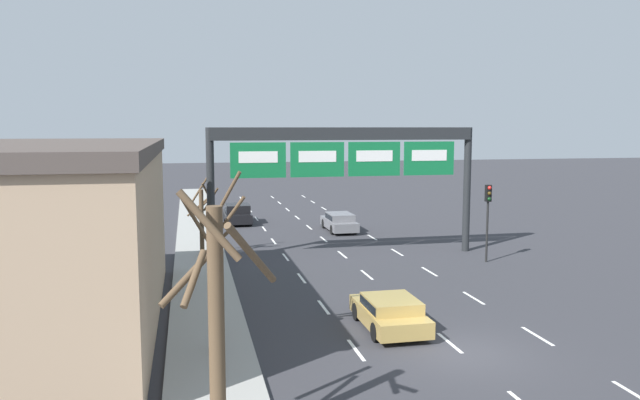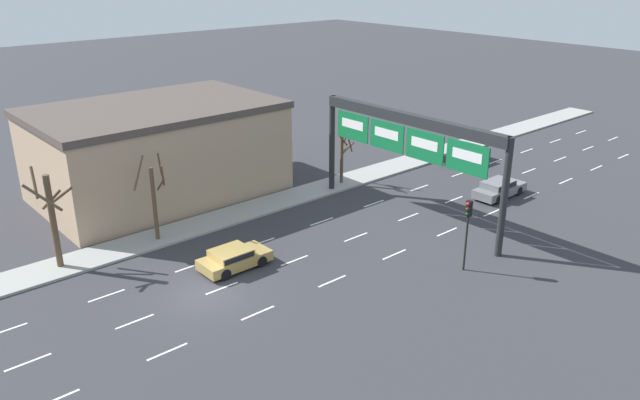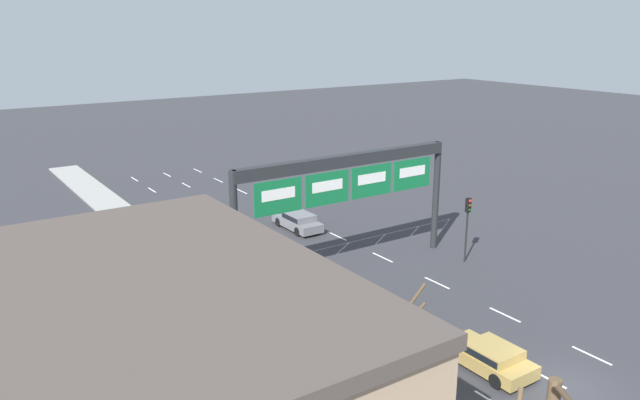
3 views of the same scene
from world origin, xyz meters
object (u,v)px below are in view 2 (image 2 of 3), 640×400
at_px(car_black, 466,153).
at_px(car_gold, 234,258).
at_px(tree_bare_second, 52,216).
at_px(sign_gantry, 408,135).
at_px(tree_bare_third, 343,154).
at_px(car_grey, 499,188).
at_px(tree_bare_closest, 154,196).
at_px(traffic_light_near_gantry, 468,221).

height_order(car_black, car_gold, car_black).
bearing_deg(tree_bare_second, car_black, 84.75).
distance_m(sign_gantry, car_gold, 13.84).
relative_size(car_black, tree_bare_third, 0.95).
height_order(car_gold, tree_bare_third, tree_bare_third).
height_order(car_grey, tree_bare_closest, tree_bare_closest).
height_order(sign_gantry, traffic_light_near_gantry, sign_gantry).
relative_size(tree_bare_closest, tree_bare_second, 0.98).
height_order(tree_bare_second, tree_bare_third, tree_bare_second).
relative_size(car_gold, tree_bare_third, 0.88).
distance_m(sign_gantry, tree_bare_second, 21.91).
bearing_deg(tree_bare_second, car_gold, 49.00).
relative_size(sign_gantry, car_gold, 3.75).
bearing_deg(car_grey, traffic_light_near_gantry, -64.67).
relative_size(traffic_light_near_gantry, tree_bare_closest, 0.73).
bearing_deg(tree_bare_closest, car_gold, 13.45).
distance_m(sign_gantry, traffic_light_near_gantry, 8.30).
distance_m(car_grey, traffic_light_near_gantry, 12.87).
bearing_deg(tree_bare_third, car_gold, -66.36).
height_order(sign_gantry, tree_bare_closest, sign_gantry).
height_order(traffic_light_near_gantry, tree_bare_third, tree_bare_third).
bearing_deg(car_black, car_grey, -36.67).
bearing_deg(tree_bare_third, tree_bare_closest, -89.67).
xyz_separation_m(car_grey, tree_bare_closest, (-9.52, -22.63, 2.29)).
distance_m(car_grey, tree_bare_third, 11.88).
distance_m(car_black, tree_bare_second, 33.88).
bearing_deg(tree_bare_second, tree_bare_third, 89.43).
bearing_deg(tree_bare_closest, car_grey, 67.19).
xyz_separation_m(traffic_light_near_gantry, tree_bare_second, (-15.24, -17.19, 0.23)).
bearing_deg(car_black, tree_bare_closest, -95.75).
xyz_separation_m(sign_gantry, tree_bare_closest, (-7.74, -14.21, -2.89)).
bearing_deg(tree_bare_third, sign_gantry, -11.89).
height_order(car_gold, tree_bare_closest, tree_bare_closest).
relative_size(car_grey, tree_bare_closest, 0.78).
xyz_separation_m(sign_gantry, tree_bare_third, (-7.83, 1.65, -3.47)).
relative_size(tree_bare_closest, tree_bare_third, 1.25).
xyz_separation_m(tree_bare_second, tree_bare_third, (0.22, 21.86, -0.85)).
xyz_separation_m(car_black, tree_bare_second, (-3.09, -33.65, 2.46)).
relative_size(traffic_light_near_gantry, tree_bare_second, 0.71).
bearing_deg(car_gold, tree_bare_closest, -166.55).
bearing_deg(car_gold, car_grey, 81.09).
bearing_deg(tree_bare_second, tree_bare_closest, 87.07).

